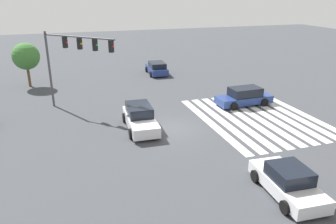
{
  "coord_description": "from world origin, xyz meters",
  "views": [
    {
      "loc": [
        -19.84,
        6.52,
        8.99
      ],
      "look_at": [
        0.0,
        0.0,
        1.24
      ],
      "focal_mm": 35.0,
      "sensor_mm": 36.0,
      "label": 1
    }
  ],
  "objects": [
    {
      "name": "car_1",
      "position": [
        2.87,
        -7.63,
        0.7
      ],
      "size": [
        2.11,
        4.72,
        1.49
      ],
      "rotation": [
        0.0,
        0.0,
        1.6
      ],
      "color": "navy",
      "rests_on": "ground_plane"
    },
    {
      "name": "car_5",
      "position": [
        15.5,
        -3.74,
        0.68
      ],
      "size": [
        4.2,
        2.26,
        1.41
      ],
      "rotation": [
        0.0,
        0.0,
        -0.06
      ],
      "color": "navy",
      "rests_on": "ground_plane"
    },
    {
      "name": "ground_plane",
      "position": [
        0.0,
        0.0,
        0.0
      ],
      "size": [
        119.85,
        119.85,
        0.0
      ],
      "primitive_type": "plane",
      "color": "#3D3F44"
    },
    {
      "name": "car_0",
      "position": [
        -9.1,
        -2.88,
        0.64
      ],
      "size": [
        4.31,
        2.25,
        1.43
      ],
      "rotation": [
        0.0,
        0.0,
        -0.06
      ],
      "color": "silver",
      "rests_on": "ground_plane"
    },
    {
      "name": "tree_corner_a",
      "position": [
        14.54,
        9.76,
        3.0
      ],
      "size": [
        2.6,
        2.6,
        4.31
      ],
      "color": "brown",
      "rests_on": "ground_plane"
    },
    {
      "name": "traffic_signal_mast",
      "position": [
        5.72,
        5.72,
        4.64
      ],
      "size": [
        4.74,
        4.74,
        6.09
      ],
      "rotation": [
        0.0,
        0.0,
        -2.36
      ],
      "color": "#47474C",
      "rests_on": "ground_plane"
    },
    {
      "name": "car_2",
      "position": [
        0.8,
        1.78,
        0.74
      ],
      "size": [
        4.89,
        2.22,
        1.58
      ],
      "rotation": [
        0.0,
        0.0,
        3.09
      ],
      "color": "silver",
      "rests_on": "ground_plane"
    },
    {
      "name": "crosswalk_markings",
      "position": [
        0.0,
        -7.06,
        0.0
      ],
      "size": [
        10.72,
        8.2,
        0.01
      ],
      "rotation": [
        0.0,
        0.0,
        1.57
      ],
      "color": "silver",
      "rests_on": "ground_plane"
    }
  ]
}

